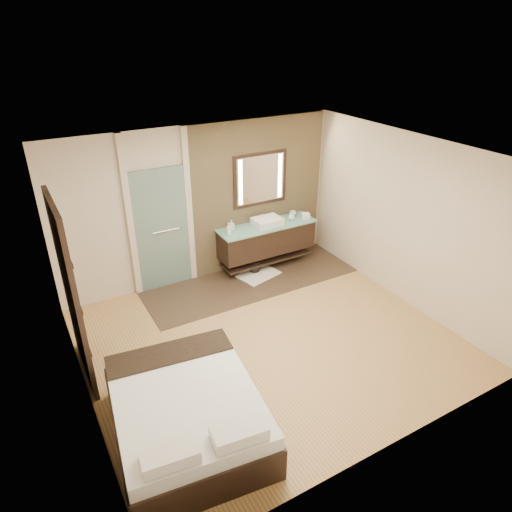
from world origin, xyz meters
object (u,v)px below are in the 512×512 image
waste_bin (254,266)px  mirror_unit (260,179)px  vanity (266,239)px  bed (187,414)px

waste_bin → mirror_unit: bearing=46.4°
waste_bin → vanity: bearing=13.1°
mirror_unit → waste_bin: (-0.29, -0.31, -1.53)m
bed → waste_bin: size_ratio=9.01×
vanity → bed: bearing=-133.1°
vanity → waste_bin: 0.55m
bed → waste_bin: (2.46, 2.87, -0.19)m
mirror_unit → bed: size_ratio=0.51×
mirror_unit → waste_bin: mirror_unit is taller
mirror_unit → bed: 4.41m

